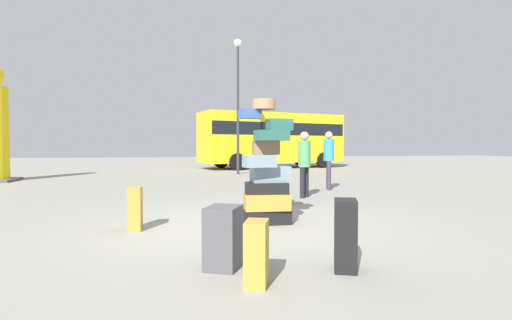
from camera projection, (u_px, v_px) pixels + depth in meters
name	position (u px, v px, depth m)	size (l,w,h in m)	color
ground_plane	(250.00, 224.00, 6.15)	(80.00, 80.00, 0.00)	gray
suitcase_tower	(267.00, 177.00, 6.23)	(0.89, 0.59, 2.02)	black
suitcase_charcoal_upright_blue	(223.00, 237.00, 3.95)	(0.32, 0.42, 0.64)	#4C4C51
suitcase_tan_left_side	(256.00, 253.00, 3.45)	(0.20, 0.30, 0.59)	#B28C33
suitcase_tan_foreground_far	(135.00, 209.00, 5.74)	(0.19, 0.31, 0.65)	#B28C33
suitcase_black_behind_tower	(345.00, 235.00, 3.87)	(0.22, 0.32, 0.72)	black
suitcase_charcoal_foreground_near	(281.00, 190.00, 8.34)	(0.20, 0.34, 0.59)	#4C4C51
person_bearded_onlooker	(304.00, 159.00, 9.36)	(0.30, 0.30, 1.62)	black
person_tourist_with_camera	(270.00, 155.00, 11.16)	(0.30, 0.31, 1.69)	#3F334C
person_passerby_in_red	(329.00, 155.00, 11.07)	(0.30, 0.33, 1.69)	#3F334C
parked_bus	(272.00, 137.00, 22.40)	(8.81, 4.45, 3.15)	yellow
lamp_post	(238.00, 86.00, 17.20)	(0.36, 0.36, 6.08)	#333338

